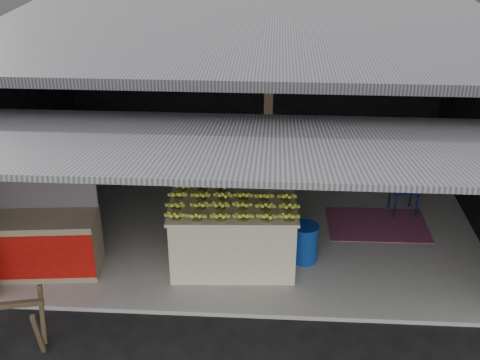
# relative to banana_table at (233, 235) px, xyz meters

# --- Properties ---
(ground) EXTENTS (80.00, 80.00, 0.00)m
(ground) POSITION_rel_banana_table_xyz_m (0.13, -1.06, -0.53)
(ground) COLOR black
(ground) RESTS_ON ground
(concrete_slab) EXTENTS (7.00, 5.00, 0.06)m
(concrete_slab) POSITION_rel_banana_table_xyz_m (0.13, 1.44, -0.50)
(concrete_slab) COLOR gray
(concrete_slab) RESTS_ON ground
(shophouse) EXTENTS (7.40, 7.29, 3.02)m
(shophouse) POSITION_rel_banana_table_xyz_m (0.13, 1.76, 1.57)
(shophouse) COLOR black
(shophouse) RESTS_ON ground
(banana_table) EXTENTS (1.73, 1.12, 0.93)m
(banana_table) POSITION_rel_banana_table_xyz_m (0.00, 0.00, 0.00)
(banana_table) COLOR silver
(banana_table) RESTS_ON concrete_slab
(banana_pile) EXTENTS (1.60, 1.01, 0.18)m
(banana_pile) POSITION_rel_banana_table_xyz_m (0.00, 0.00, 0.55)
(banana_pile) COLOR yellow
(banana_pile) RESTS_ON banana_table
(white_crate) EXTENTS (0.84, 0.58, 0.92)m
(white_crate) POSITION_rel_banana_table_xyz_m (-0.06, 0.82, -0.00)
(white_crate) COLOR white
(white_crate) RESTS_ON concrete_slab
(neighbor_stall) EXTENTS (1.51, 0.80, 1.50)m
(neighbor_stall) POSITION_rel_banana_table_xyz_m (-2.50, -0.28, -0.01)
(neighbor_stall) COLOR #998466
(neighbor_stall) RESTS_ON concrete_slab
(sawhorse) EXTENTS (0.73, 0.72, 0.68)m
(sawhorse) POSITION_rel_banana_table_xyz_m (-2.31, -1.78, -0.09)
(sawhorse) COLOR #503E28
(sawhorse) RESTS_ON ground
(water_barrel) EXTENTS (0.35, 0.35, 0.52)m
(water_barrel) POSITION_rel_banana_table_xyz_m (0.97, 0.16, -0.21)
(water_barrel) COLOR #0D3895
(water_barrel) RESTS_ON concrete_slab
(plastic_chair) EXTENTS (0.45, 0.45, 0.88)m
(plastic_chair) POSITION_rel_banana_table_xyz_m (2.56, 1.68, 0.05)
(plastic_chair) COLOR #0A0E3A
(plastic_chair) RESTS_ON concrete_slab
(magenta_rug) EXTENTS (1.51, 1.02, 0.01)m
(magenta_rug) POSITION_rel_banana_table_xyz_m (2.13, 1.17, -0.46)
(magenta_rug) COLOR #7D1B53
(magenta_rug) RESTS_ON concrete_slab
(picture_frames) EXTENTS (1.62, 0.04, 0.46)m
(picture_frames) POSITION_rel_banana_table_xyz_m (-0.04, 3.84, 1.40)
(picture_frames) COLOR black
(picture_frames) RESTS_ON shophouse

